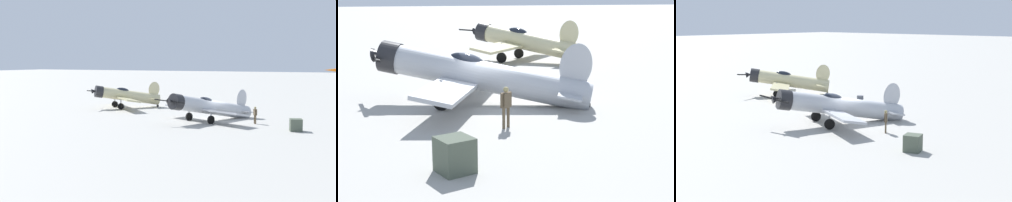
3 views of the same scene
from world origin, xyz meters
The scene contains 7 objects.
ground_plane centered at (0.00, 0.00, 0.00)m, with size 400.00×400.00×0.00m, color #A8A59E.
airplane_foreground centered at (0.22, 0.45, 1.41)m, with size 10.15×10.24×3.35m.
airplane_mid_apron centered at (14.43, -6.62, 1.62)m, with size 9.60×9.25×3.43m.
ground_crew_mechanic centered at (-4.46, 0.39, 1.01)m, with size 0.46×0.54×1.68m.
equipment_crate centered at (-8.83, 3.31, 0.54)m, with size 1.26×1.25×1.08m.
fuel_drum centered at (4.43, -7.16, 0.47)m, with size 0.66×0.66×0.94m.
windsock_mast centered at (-9.29, -19.88, 4.69)m, with size 2.12×1.11×5.14m.
Camera 1 is at (-15.75, 42.83, 6.10)m, focal length 48.17 mm.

